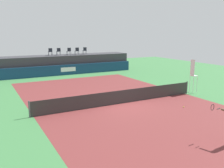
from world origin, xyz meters
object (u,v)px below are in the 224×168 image
(tennis_ball, at_px, (184,107))
(spectator_chair_right, at_px, (77,51))
(spectator_chair_far_right, at_px, (85,50))
(net_post_far, at_px, (187,87))
(spectator_chair_center, at_px, (69,51))
(umpire_chair, at_px, (193,74))
(net_post_near, at_px, (29,109))
(spectator_chair_left, at_px, (59,51))
(spectator_chair_far_left, at_px, (50,51))

(tennis_ball, bearing_deg, spectator_chair_right, 92.83)
(spectator_chair_far_right, bearing_deg, net_post_far, -79.60)
(spectator_chair_center, height_order, net_post_far, spectator_chair_center)
(umpire_chair, relative_size, tennis_ball, 40.59)
(spectator_chair_center, bearing_deg, net_post_near, -116.56)
(spectator_chair_right, relative_size, net_post_near, 0.89)
(spectator_chair_right, relative_size, umpire_chair, 0.32)
(spectator_chair_center, relative_size, spectator_chair_right, 1.00)
(spectator_chair_center, distance_m, spectator_chair_far_right, 2.12)
(spectator_chair_left, bearing_deg, tennis_ball, -80.16)
(spectator_chair_far_left, bearing_deg, tennis_ball, -77.08)
(spectator_chair_right, xyz_separation_m, net_post_far, (3.87, -14.95, -2.19))
(spectator_chair_center, distance_m, tennis_ball, 18.08)
(spectator_chair_far_left, height_order, net_post_far, spectator_chair_far_left)
(spectator_chair_left, relative_size, spectator_chair_right, 1.00)
(spectator_chair_far_right, distance_m, net_post_far, 15.53)
(net_post_far, distance_m, tennis_ball, 4.11)
(spectator_chair_far_left, height_order, spectator_chair_left, same)
(spectator_chair_far_right, xyz_separation_m, umpire_chair, (3.38, -15.12, -1.11))
(spectator_chair_far_right, height_order, umpire_chair, spectator_chair_far_right)
(spectator_chair_center, xyz_separation_m, spectator_chair_far_right, (2.12, 0.12, 0.00))
(spectator_chair_right, bearing_deg, spectator_chair_center, 177.11)
(spectator_chair_far_right, relative_size, tennis_ball, 13.06)
(spectator_chair_center, relative_size, net_post_far, 0.89)
(spectator_chair_left, relative_size, tennis_ball, 13.06)
(spectator_chair_far_left, bearing_deg, spectator_chair_left, -0.12)
(spectator_chair_far_left, relative_size, net_post_near, 0.89)
(spectator_chair_right, distance_m, umpire_chair, 15.65)
(spectator_chair_center, height_order, spectator_chair_far_right, same)
(spectator_chair_right, height_order, umpire_chair, spectator_chair_right)
(spectator_chair_far_left, height_order, spectator_chair_center, same)
(spectator_chair_far_right, relative_size, net_post_far, 0.89)
(spectator_chair_far_left, xyz_separation_m, spectator_chair_left, (1.01, -0.00, 0.00))
(spectator_chair_left, bearing_deg, net_post_near, -112.38)
(spectator_chair_right, relative_size, net_post_far, 0.89)
(spectator_chair_far_left, distance_m, spectator_chair_far_right, 4.36)
(spectator_chair_far_left, xyz_separation_m, spectator_chair_right, (3.26, -0.30, 0.00))
(spectator_chair_left, distance_m, spectator_chair_right, 2.27)
(net_post_near, bearing_deg, spectator_chair_center, 63.44)
(spectator_chair_far_left, distance_m, umpire_chair, 17.14)
(tennis_ball, bearing_deg, net_post_near, 163.53)
(umpire_chair, distance_m, net_post_far, 1.24)
(spectator_chair_far_left, relative_size, net_post_far, 0.89)
(net_post_near, height_order, tennis_ball, net_post_near)
(spectator_chair_far_left, bearing_deg, net_post_far, -64.94)
(spectator_chair_far_left, distance_m, tennis_ball, 18.69)
(umpire_chair, bearing_deg, net_post_near, -179.99)
(net_post_near, height_order, net_post_far, same)
(spectator_chair_center, height_order, net_post_near, spectator_chair_center)
(umpire_chair, height_order, net_post_near, umpire_chair)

